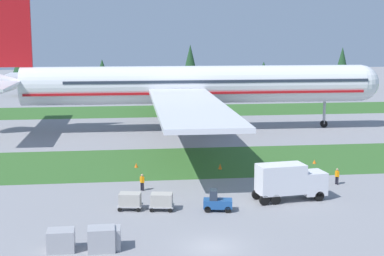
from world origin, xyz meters
name	(u,v)px	position (x,y,z in m)	size (l,w,h in m)	color
ground_plane	(212,247)	(0.00, 0.00, 0.00)	(400.00, 400.00, 0.00)	gray
grass_strip_near	(176,162)	(0.00, 28.58, 0.00)	(320.00, 17.00, 0.01)	#336028
grass_strip_far	(154,111)	(0.00, 74.58, 0.00)	(320.00, 17.00, 0.01)	#336028
airliner	(182,85)	(3.24, 51.61, 7.41)	(65.51, 80.09, 20.70)	silver
baggage_tug	(217,202)	(1.86, 8.76, 0.81)	(2.78, 1.72, 1.97)	#1E4C8E
cargo_dolly_lead	(162,200)	(-3.10, 9.61, 0.92)	(2.42, 1.85, 1.55)	#A3A3A8
cargo_dolly_second	(130,200)	(-5.95, 10.10, 0.92)	(2.42, 1.85, 1.55)	#A3A3A8
catering_truck	(290,180)	(9.32, 11.25, 1.95)	(7.20, 3.21, 3.58)	silver
ground_crew_marshaller	(337,176)	(15.98, 16.21, 0.95)	(0.36, 0.51, 1.74)	black
ground_crew_loader	(142,182)	(-4.61, 16.32, 0.95)	(0.46, 0.39, 1.74)	black
uld_container_0	(107,238)	(-7.81, 0.68, 0.81)	(2.00, 1.60, 1.62)	#A3A3A8
uld_container_1	(61,240)	(-11.23, 0.65, 0.81)	(2.00, 1.60, 1.63)	#A3A3A8
uld_container_2	(101,239)	(-8.25, 0.33, 0.89)	(2.00, 1.60, 1.78)	#A3A3A8
taxiway_marker_0	(314,162)	(16.80, 25.88, 0.24)	(0.44, 0.44, 0.48)	orange
taxiway_marker_1	(284,166)	(12.38, 23.66, 0.31)	(0.44, 0.44, 0.62)	orange
taxiway_marker_2	(220,166)	(4.84, 24.44, 0.33)	(0.44, 0.44, 0.66)	orange
taxiway_marker_3	(136,165)	(-4.94, 26.53, 0.27)	(0.44, 0.44, 0.53)	orange
distant_tree_line	(145,68)	(-0.35, 107.21, 6.56)	(148.31, 9.82, 12.37)	#4C3823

